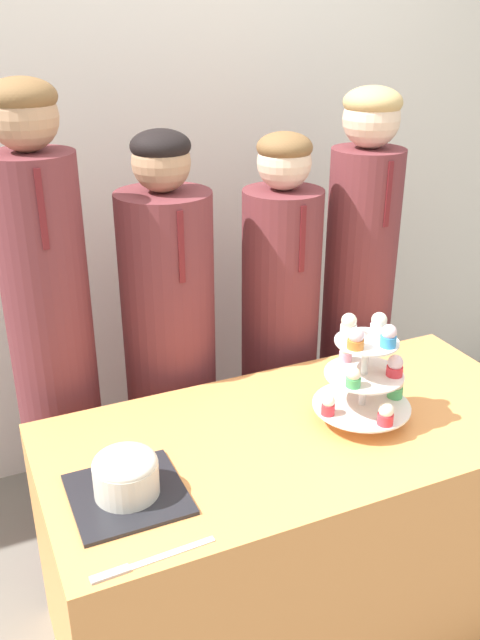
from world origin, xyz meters
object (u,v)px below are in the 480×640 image
object	(u,v)px
cupcake_stand	(366,372)
student_0	(54,356)
student_3	(357,306)
round_cake	(126,476)
student_2	(279,342)
student_1	(171,362)
cake_knife	(133,567)

from	to	relation	value
cupcake_stand	student_0	size ratio (longest dim) A/B	0.19
student_3	round_cake	bearing A→B (deg)	-148.72
student_0	student_3	world-z (taller)	student_0
cupcake_stand	student_2	xyz separation A→B (m)	(0.04, 0.59, -0.18)
cupcake_stand	student_1	distance (m)	0.72
student_0	student_3	bearing A→B (deg)	-0.00
student_0	student_1	xyz separation A→B (m)	(0.38, 0.00, -0.10)
round_cake	student_1	xyz separation A→B (m)	(0.33, 0.65, -0.08)
cake_knife	student_0	bearing A→B (deg)	87.20
cake_knife	student_3	distance (m)	1.43
round_cake	cake_knife	world-z (taller)	round_cake
cake_knife	student_2	xyz separation A→B (m)	(0.80, 0.88, -0.03)
cupcake_stand	student_3	xyz separation A→B (m)	(0.37, 0.59, -0.10)
round_cake	cake_knife	distance (m)	0.24
round_cake	student_0	world-z (taller)	student_0
round_cake	cupcake_stand	xyz separation A→B (m)	(0.70, 0.05, 0.10)
student_0	student_1	size ratio (longest dim) A/B	1.11
round_cake	cupcake_stand	bearing A→B (deg)	4.47
student_0	round_cake	bearing A→B (deg)	-85.61
student_1	student_3	xyz separation A→B (m)	(0.74, -0.00, 0.08)
student_0	student_3	xyz separation A→B (m)	(1.12, -0.00, -0.03)
cupcake_stand	round_cake	bearing A→B (deg)	-175.53
cake_knife	student_0	world-z (taller)	student_0
student_0	student_1	bearing A→B (deg)	0.00
student_3	cake_knife	bearing A→B (deg)	-141.92
cake_knife	cupcake_stand	bearing A→B (deg)	18.00
cake_knife	cupcake_stand	size ratio (longest dim) A/B	0.88
cupcake_stand	student_3	distance (m)	0.71
round_cake	student_3	distance (m)	1.25
cupcake_stand	student_0	world-z (taller)	student_0
student_1	student_2	world-z (taller)	student_1
round_cake	cake_knife	xyz separation A→B (m)	(-0.05, -0.23, -0.06)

